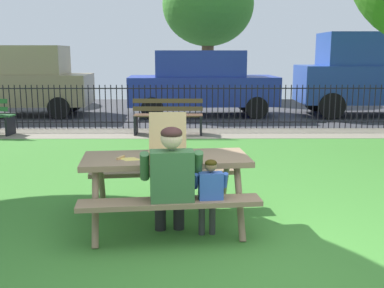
% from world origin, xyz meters
% --- Properties ---
extents(ground, '(28.00, 11.97, 0.02)m').
position_xyz_m(ground, '(0.00, 1.99, -0.01)').
color(ground, '#3B7A2D').
extents(cobblestone_walkway, '(28.00, 1.40, 0.01)m').
position_xyz_m(cobblestone_walkway, '(0.00, 7.27, -0.00)').
color(cobblestone_walkway, gray).
extents(street_asphalt, '(28.00, 7.38, 0.01)m').
position_xyz_m(street_asphalt, '(0.00, 11.66, -0.01)').
color(street_asphalt, '#38383D').
extents(picnic_table_foreground, '(1.95, 1.66, 0.79)m').
position_xyz_m(picnic_table_foreground, '(-0.84, 1.41, 0.60)').
color(picnic_table_foreground, '#8A6E52').
rests_on(picnic_table_foreground, ground).
extents(pizza_box_open, '(0.42, 0.48, 0.46)m').
position_xyz_m(pizza_box_open, '(-0.82, 1.42, 0.86)').
color(pizza_box_open, tan).
rests_on(pizza_box_open, picnic_table_foreground).
extents(pizza_slice_on_table, '(0.27, 0.21, 0.02)m').
position_xyz_m(pizza_slice_on_table, '(-1.24, 1.29, 0.78)').
color(pizza_slice_on_table, '#E2CC57').
rests_on(pizza_slice_on_table, picnic_table_foreground).
extents(adult_at_table, '(0.63, 0.62, 1.19)m').
position_xyz_m(adult_at_table, '(-0.77, 0.91, 0.66)').
color(adult_at_table, black).
rests_on(adult_at_table, ground).
extents(child_at_table, '(0.35, 0.35, 0.86)m').
position_xyz_m(child_at_table, '(-0.38, 0.92, 0.52)').
color(child_at_table, '#353535').
rests_on(child_at_table, ground).
extents(iron_fence_streetside, '(22.27, 0.03, 1.10)m').
position_xyz_m(iron_fence_streetside, '(0.00, 7.97, 0.56)').
color(iron_fence_streetside, black).
rests_on(iron_fence_streetside, ground).
extents(park_bench_center, '(1.61, 0.48, 0.85)m').
position_xyz_m(park_bench_center, '(-1.07, 7.13, 0.42)').
color(park_bench_center, brown).
rests_on(park_bench_center, ground).
extents(parked_car_left, '(4.66, 2.08, 2.08)m').
position_xyz_m(parked_car_left, '(-5.88, 10.46, 1.10)').
color(parked_car_left, '#91815F').
rests_on(parked_car_left, ground).
extents(parked_car_center, '(4.48, 2.08, 1.94)m').
position_xyz_m(parked_car_center, '(-0.20, 10.46, 1.01)').
color(parked_car_center, navy).
rests_on(parked_car_center, ground).
extents(parked_car_right, '(4.75, 2.16, 2.46)m').
position_xyz_m(parked_car_right, '(5.11, 10.46, 1.31)').
color(parked_car_right, navy).
rests_on(parked_car_right, ground).
extents(far_tree_midleft, '(3.82, 3.82, 5.58)m').
position_xyz_m(far_tree_midleft, '(0.23, 16.56, 3.82)').
color(far_tree_midleft, brown).
rests_on(far_tree_midleft, ground).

